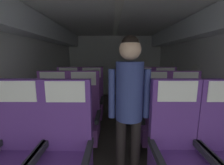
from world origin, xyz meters
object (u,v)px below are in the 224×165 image
Objects in this scene: seat_a_right_window at (177,154)px; seat_b_right_aisle at (185,119)px; seat_a_left_aisle at (66,156)px; flight_attendant at (129,97)px; seat_c_right_window at (142,102)px; seat_a_left_window at (17,155)px; seat_c_left_aisle at (92,102)px; seat_b_left_window at (53,119)px; seat_b_left_aisle at (84,119)px; seat_c_left_window at (68,102)px; seat_c_right_aisle at (165,102)px; seat_b_right_window at (154,119)px.

seat_b_right_aisle is (0.47, 0.80, 0.00)m from seat_a_right_window.
seat_a_left_aisle is 0.82m from flight_attendant.
seat_b_right_aisle is at bearing -60.42° from seat_c_right_window.
seat_c_right_window is (1.51, 1.63, 0.00)m from seat_a_left_window.
seat_c_right_window is at bearing 90.11° from seat_a_right_window.
seat_a_left_aisle is 1.00× the size of seat_c_left_aisle.
seat_b_left_window is (-1.50, 0.81, 0.00)m from seat_a_right_window.
flight_attendant is at bearing 12.00° from seat_a_left_window.
seat_a_left_aisle is at bearing -155.58° from flight_attendant.
seat_b_left_aisle is at bearing 141.92° from seat_a_right_window.
seat_a_right_window and seat_c_left_window have the same top height.
seat_b_right_aisle is 1.00× the size of seat_c_right_aisle.
seat_b_right_window is 1.00× the size of seat_c_left_aisle.
seat_b_left_aisle and seat_c_right_window have the same top height.
seat_b_right_window and seat_c_right_aisle have the same top height.
seat_a_right_window is 1.70m from seat_b_left_window.
seat_a_left_aisle is 0.74× the size of flight_attendant.
flight_attendant is (1.06, -1.40, 0.50)m from seat_c_left_window.
seat_c_right_window is (1.04, 1.65, 0.00)m from seat_a_left_aisle.
seat_b_left_aisle is 0.94m from seat_c_left_window.
seat_b_right_window and seat_c_right_window have the same top height.
seat_b_left_window is at bearing 154.03° from flight_attendant.
seat_a_left_aisle is 1.00× the size of seat_c_right_window.
seat_c_left_window is (-1.97, 0.83, 0.00)m from seat_b_right_aisle.
seat_b_right_aisle is at bearing 35.31° from flight_attendant.
seat_b_left_aisle is at bearing 179.47° from seat_b_right_aisle.
seat_a_right_window is 1.00× the size of seat_b_left_aisle.
seat_a_left_window is 1.00× the size of seat_a_left_aisle.
seat_a_right_window is 2.21m from seat_c_left_window.
seat_a_left_aisle is 1.70m from seat_c_left_window.
flight_attendant reaches higher than seat_c_left_aisle.
seat_c_left_aisle is 1.03m from seat_c_right_window.
seat_c_right_window is (-0.47, 0.83, 0.00)m from seat_b_right_aisle.
seat_b_left_aisle is at bearing 59.89° from seat_a_left_window.
seat_a_left_aisle and seat_b_right_aisle have the same top height.
seat_b_left_aisle is 1.50m from seat_b_right_aisle.
seat_b_right_window is (1.52, 0.81, 0.00)m from seat_a_left_window.
seat_b_left_aisle is 1.00× the size of seat_b_right_aisle.
seat_a_right_window is 0.81m from seat_b_right_window.
seat_a_left_window is 1.00× the size of seat_c_right_aisle.
seat_c_right_aisle is (1.51, 1.64, 0.00)m from seat_a_left_aisle.
seat_c_left_window is at bearing 132.68° from seat_a_right_window.
seat_b_right_window is at bearing 178.62° from seat_b_right_aisle.
seat_c_left_aisle and seat_c_right_aisle have the same top height.
seat_c_left_aisle is at bearing 115.76° from flight_attendant.
seat_a_left_aisle is 1.95m from seat_c_right_window.
seat_b_left_aisle is 1.00× the size of seat_c_left_aisle.
seat_c_left_aisle is 0.74× the size of flight_attendant.
seat_c_left_aisle is (0.46, 0.83, 0.00)m from seat_b_left_window.
seat_a_left_aisle is 1.00× the size of seat_a_right_window.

